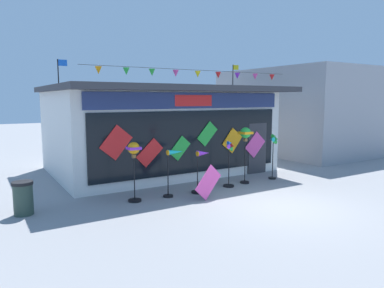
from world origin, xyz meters
TOP-DOWN VIEW (x-y plane):
  - ground_plane at (0.00, 0.00)m, footprint 80.00×80.00m
  - kite_shop_building at (-0.54, 6.40)m, footprint 8.70×6.55m
  - wind_spinner_far_left at (-3.26, 2.47)m, footprint 0.38×0.38m
  - wind_spinner_left at (-2.04, 2.38)m, footprint 0.66×0.30m
  - wind_spinner_center_left at (-1.08, 2.32)m, footprint 0.62×0.39m
  - wind_spinner_center_right at (0.13, 2.42)m, footprint 0.37×0.37m
  - wind_spinner_right at (0.92, 2.56)m, footprint 0.39×0.39m
  - wind_spinner_far_right at (2.24, 2.52)m, footprint 0.38×0.28m
  - trash_bin at (-6.15, 2.84)m, footprint 0.52×0.52m
  - display_kite_on_ground at (-1.30, 1.56)m, footprint 1.02×0.19m
  - neighbour_building at (8.81, 7.15)m, footprint 6.21×8.05m

SIDE VIEW (x-z plane):
  - ground_plane at x=0.00m, z-range 0.00..0.00m
  - trash_bin at x=-6.15m, z-range 0.01..0.88m
  - display_kite_on_ground at x=-1.30m, z-range 0.00..1.02m
  - wind_spinner_center_left at x=-1.08m, z-range 0.14..1.50m
  - wind_spinner_center_right at x=0.13m, z-range 0.10..1.66m
  - wind_spinner_left at x=-2.04m, z-range 0.27..1.71m
  - wind_spinner_far_right at x=2.24m, z-range 0.32..2.00m
  - wind_spinner_far_left at x=-3.26m, z-range 0.45..2.19m
  - wind_spinner_right at x=0.92m, z-range 0.63..2.61m
  - kite_shop_building at x=-0.54m, z-range -0.53..4.00m
  - neighbour_building at x=8.81m, z-range 0.00..4.53m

